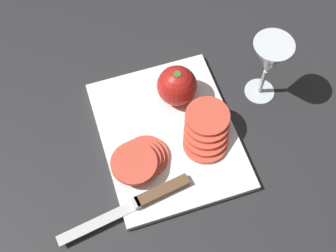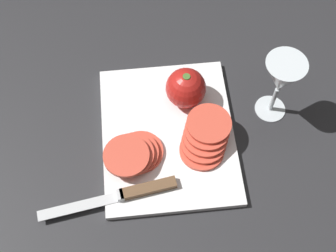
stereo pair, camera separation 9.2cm
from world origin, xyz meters
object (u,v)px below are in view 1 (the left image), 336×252
at_px(knife, 150,197).
at_px(tomato_slice_stack_far, 206,130).
at_px(whole_tomato, 177,86).
at_px(tomato_slice_stack_near, 140,160).
at_px(wine_glass, 269,60).

distance_m(knife, tomato_slice_stack_far, 0.17).
relative_size(whole_tomato, tomato_slice_stack_far, 0.65).
xyz_separation_m(knife, tomato_slice_stack_far, (-0.09, 0.14, 0.01)).
height_order(whole_tomato, tomato_slice_stack_near, whole_tomato).
xyz_separation_m(whole_tomato, tomato_slice_stack_far, (0.10, 0.03, -0.02)).
height_order(tomato_slice_stack_near, tomato_slice_stack_far, tomato_slice_stack_far).
relative_size(knife, tomato_slice_stack_far, 2.05).
bearing_deg(tomato_slice_stack_near, wine_glass, 106.93).
bearing_deg(whole_tomato, knife, -30.80).
height_order(knife, tomato_slice_stack_far, tomato_slice_stack_far).
bearing_deg(whole_tomato, tomato_slice_stack_near, -43.13).
bearing_deg(wine_glass, tomato_slice_stack_near, -73.07).
bearing_deg(whole_tomato, tomato_slice_stack_far, 14.58).
xyz_separation_m(wine_glass, tomato_slice_stack_far, (0.07, -0.15, -0.08)).
relative_size(tomato_slice_stack_near, tomato_slice_stack_far, 0.91).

